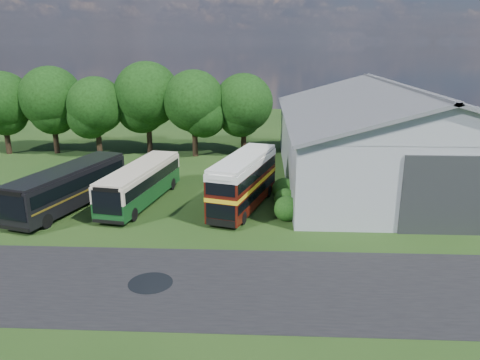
# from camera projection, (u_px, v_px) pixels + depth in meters

# --- Properties ---
(ground) EXTENTS (120.00, 120.00, 0.00)m
(ground) POSITION_uv_depth(u_px,v_px,m) (190.00, 257.00, 25.84)
(ground) COLOR #193611
(ground) RESTS_ON ground
(asphalt_road) EXTENTS (60.00, 8.00, 0.02)m
(asphalt_road) POSITION_uv_depth(u_px,v_px,m) (242.00, 285.00, 22.83)
(asphalt_road) COLOR black
(asphalt_road) RESTS_ON ground
(puddle) EXTENTS (2.20, 2.20, 0.01)m
(puddle) POSITION_uv_depth(u_px,v_px,m) (150.00, 283.00, 23.03)
(puddle) COLOR black
(puddle) RESTS_ON ground
(storage_shed) EXTENTS (18.80, 24.80, 8.15)m
(storage_shed) POSITION_uv_depth(u_px,v_px,m) (394.00, 132.00, 39.29)
(storage_shed) COLOR gray
(storage_shed) RESTS_ON ground
(tree_far_left) EXTENTS (6.12, 6.12, 8.64)m
(tree_far_left) POSITION_uv_depth(u_px,v_px,m) (2.00, 101.00, 48.29)
(tree_far_left) COLOR black
(tree_far_left) RESTS_ON ground
(tree_left_a) EXTENTS (6.46, 6.46, 9.12)m
(tree_left_a) POSITION_uv_depth(u_px,v_px,m) (51.00, 98.00, 48.46)
(tree_left_a) COLOR black
(tree_left_a) RESTS_ON ground
(tree_left_b) EXTENTS (5.78, 5.78, 8.16)m
(tree_left_b) POSITION_uv_depth(u_px,v_px,m) (96.00, 105.00, 47.45)
(tree_left_b) COLOR black
(tree_left_b) RESTS_ON ground
(tree_mid) EXTENTS (6.80, 6.80, 9.60)m
(tree_mid) POSITION_uv_depth(u_px,v_px,m) (147.00, 95.00, 48.20)
(tree_mid) COLOR black
(tree_mid) RESTS_ON ground
(tree_right_a) EXTENTS (6.26, 6.26, 8.83)m
(tree_right_a) POSITION_uv_depth(u_px,v_px,m) (194.00, 101.00, 47.16)
(tree_right_a) COLOR black
(tree_right_a) RESTS_ON ground
(tree_right_b) EXTENTS (5.98, 5.98, 8.45)m
(tree_right_b) POSITION_uv_depth(u_px,v_px,m) (244.00, 103.00, 47.77)
(tree_right_b) COLOR black
(tree_right_b) RESTS_ON ground
(shrub_front) EXTENTS (1.70, 1.70, 1.70)m
(shrub_front) POSITION_uv_depth(u_px,v_px,m) (286.00, 219.00, 31.33)
(shrub_front) COLOR #194714
(shrub_front) RESTS_ON ground
(shrub_mid) EXTENTS (1.60, 1.60, 1.60)m
(shrub_mid) POSITION_uv_depth(u_px,v_px,m) (285.00, 209.00, 33.25)
(shrub_mid) COLOR #194714
(shrub_mid) RESTS_ON ground
(shrub_back) EXTENTS (1.80, 1.80, 1.80)m
(shrub_back) POSITION_uv_depth(u_px,v_px,m) (284.00, 200.00, 35.17)
(shrub_back) COLOR #194714
(shrub_back) RESTS_ON ground
(bus_green_single) EXTENTS (4.12, 10.39, 2.80)m
(bus_green_single) POSITION_uv_depth(u_px,v_px,m) (141.00, 183.00, 34.21)
(bus_green_single) COLOR black
(bus_green_single) RESTS_ON ground
(bus_maroon_double) EXTENTS (4.72, 9.16, 3.82)m
(bus_maroon_double) POSITION_uv_depth(u_px,v_px,m) (244.00, 182.00, 33.00)
(bus_maroon_double) COLOR black
(bus_maroon_double) RESTS_ON ground
(bus_dark_single) EXTENTS (5.34, 10.96, 2.95)m
(bus_dark_single) POSITION_uv_depth(u_px,v_px,m) (69.00, 187.00, 33.18)
(bus_dark_single) COLOR black
(bus_dark_single) RESTS_ON ground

